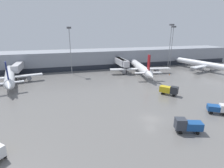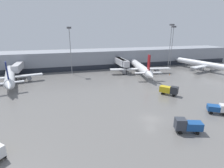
# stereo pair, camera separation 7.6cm
# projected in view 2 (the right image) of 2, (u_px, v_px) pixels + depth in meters

# --- Properties ---
(ground_plane) EXTENTS (320.00, 320.00, 0.00)m
(ground_plane) POSITION_uv_depth(u_px,v_px,m) (151.00, 119.00, 39.56)
(ground_plane) COLOR slate
(terminal_building) EXTENTS (160.00, 29.86, 9.00)m
(terminal_building) POSITION_uv_depth(u_px,v_px,m) (97.00, 58.00, 94.95)
(terminal_building) COLOR gray
(terminal_building) RESTS_ON ground_plane
(parked_jet_0) EXTENTS (22.65, 34.71, 10.10)m
(parked_jet_0) POSITION_uv_depth(u_px,v_px,m) (10.00, 76.00, 64.87)
(parked_jet_0) COLOR silver
(parked_jet_0) RESTS_ON ground_plane
(parked_jet_1) EXTENTS (20.12, 37.48, 8.65)m
(parked_jet_1) POSITION_uv_depth(u_px,v_px,m) (206.00, 65.00, 84.45)
(parked_jet_1) COLOR silver
(parked_jet_1) RESTS_ON ground_plane
(parked_jet_3) EXTENTS (27.74, 35.56, 10.24)m
(parked_jet_3) POSITION_uv_depth(u_px,v_px,m) (140.00, 68.00, 79.67)
(parked_jet_3) COLOR white
(parked_jet_3) RESTS_ON ground_plane
(service_truck_0) EXTENTS (4.94, 5.40, 2.89)m
(service_truck_0) POSITION_uv_depth(u_px,v_px,m) (169.00, 90.00, 53.91)
(service_truck_0) COLOR gold
(service_truck_0) RESTS_ON ground_plane
(service_truck_1) EXTENTS (4.68, 4.04, 2.38)m
(service_truck_1) POSITION_uv_depth(u_px,v_px,m) (218.00, 108.00, 41.95)
(service_truck_1) COLOR #19478C
(service_truck_1) RESTS_ON ground_plane
(service_truck_2) EXTENTS (5.50, 3.37, 2.91)m
(service_truck_2) POSITION_uv_depth(u_px,v_px,m) (187.00, 125.00, 34.11)
(service_truck_2) COLOR #19478C
(service_truck_2) RESTS_ON ground_plane
(traffic_cone_1) EXTENTS (0.38, 0.38, 0.68)m
(traffic_cone_1) POSITION_uv_depth(u_px,v_px,m) (170.00, 74.00, 78.19)
(traffic_cone_1) COLOR orange
(traffic_cone_1) RESTS_ON ground_plane
(apron_light_mast_1) EXTENTS (1.80, 1.80, 22.20)m
(apron_light_mast_1) POSITION_uv_depth(u_px,v_px,m) (171.00, 34.00, 89.91)
(apron_light_mast_1) COLOR gray
(apron_light_mast_1) RESTS_ON ground_plane
(apron_light_mast_5) EXTENTS (1.80, 1.80, 21.28)m
(apron_light_mast_5) POSITION_uv_depth(u_px,v_px,m) (173.00, 36.00, 91.55)
(apron_light_mast_5) COLOR gray
(apron_light_mast_5) RESTS_ON ground_plane
(apron_light_mast_6) EXTENTS (1.80, 1.80, 20.63)m
(apron_light_mast_6) POSITION_uv_depth(u_px,v_px,m) (70.00, 38.00, 75.20)
(apron_light_mast_6) COLOR gray
(apron_light_mast_6) RESTS_ON ground_plane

